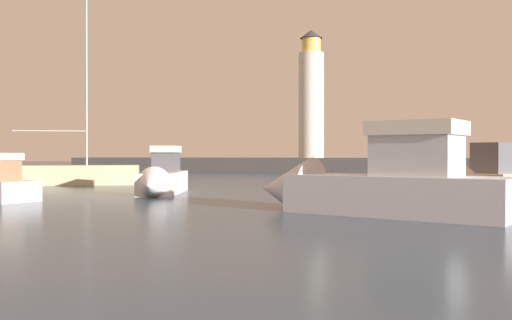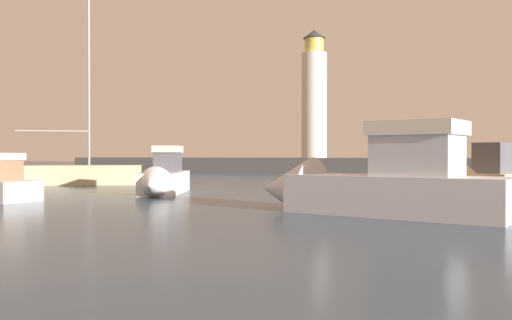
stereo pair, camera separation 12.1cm
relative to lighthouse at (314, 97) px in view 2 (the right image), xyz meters
The scene contains 7 objects.
ground_plane 32.70m from the lighthouse, 81.98° to the right, with size 220.00×220.00×0.00m, color #384C60.
breakwater 8.77m from the lighthouse, ahead, with size 65.55×6.65×1.57m, color #423F3D.
lighthouse is the anchor object (origin of this frame).
motorboat_0 45.82m from the lighthouse, 78.60° to the right, with size 8.94×5.26×3.42m.
motorboat_2 38.41m from the lighthouse, 92.08° to the right, with size 3.15×6.83×2.60m.
motorboat_3 41.03m from the lighthouse, 71.03° to the right, with size 5.35×7.36×2.74m.
sailboat_moored 33.81m from the lighthouse, 108.13° to the right, with size 8.22×5.19×13.36m.
Camera 2 is at (5.83, -0.62, 1.93)m, focal length 39.82 mm.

